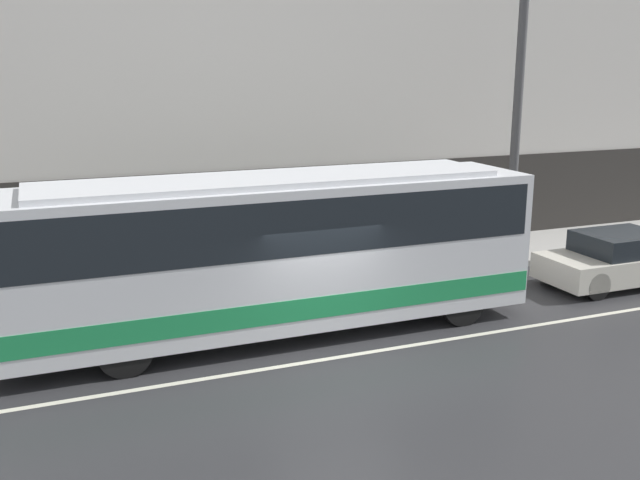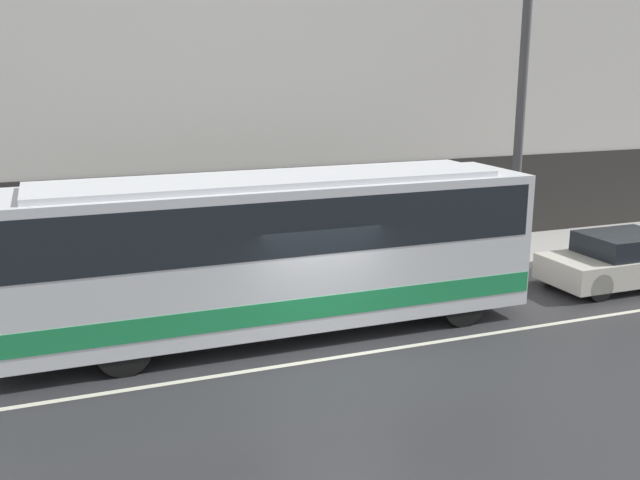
# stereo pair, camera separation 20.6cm
# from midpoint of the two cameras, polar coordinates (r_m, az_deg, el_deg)

# --- Properties ---
(ground_plane) EXTENTS (60.00, 60.00, 0.00)m
(ground_plane) POSITION_cam_midpoint_polar(r_m,az_deg,el_deg) (14.28, 0.69, -9.43)
(ground_plane) COLOR #2D2D30
(sidewalk) EXTENTS (60.00, 3.10, 0.18)m
(sidewalk) POSITION_cam_midpoint_polar(r_m,az_deg,el_deg) (19.19, -5.69, -3.07)
(sidewalk) COLOR #A09E99
(sidewalk) RESTS_ON ground_plane
(building_facade) EXTENTS (60.00, 0.35, 12.45)m
(building_facade) POSITION_cam_midpoint_polar(r_m,az_deg,el_deg) (20.01, -7.51, 14.77)
(building_facade) COLOR silver
(building_facade) RESTS_ON ground_plane
(lane_stripe) EXTENTS (54.00, 0.14, 0.01)m
(lane_stripe) POSITION_cam_midpoint_polar(r_m,az_deg,el_deg) (14.28, 0.69, -9.42)
(lane_stripe) COLOR beige
(lane_stripe) RESTS_ON ground_plane
(transit_bus) EXTENTS (11.31, 2.49, 3.42)m
(transit_bus) POSITION_cam_midpoint_polar(r_m,az_deg,el_deg) (15.01, -4.19, -0.54)
(transit_bus) COLOR silver
(transit_bus) RESTS_ON ground_plane
(sedan_white_front) EXTENTS (4.49, 1.86, 1.39)m
(sedan_white_front) POSITION_cam_midpoint_polar(r_m,az_deg,el_deg) (20.36, 22.74, -1.44)
(sedan_white_front) COLOR beige
(sedan_white_front) RESTS_ON ground_plane
(utility_pole_near) EXTENTS (0.26, 0.26, 8.38)m
(utility_pole_near) POSITION_cam_midpoint_polar(r_m,az_deg,el_deg) (20.97, 15.22, 9.85)
(utility_pole_near) COLOR #4C4C4F
(utility_pole_near) RESTS_ON sidewalk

